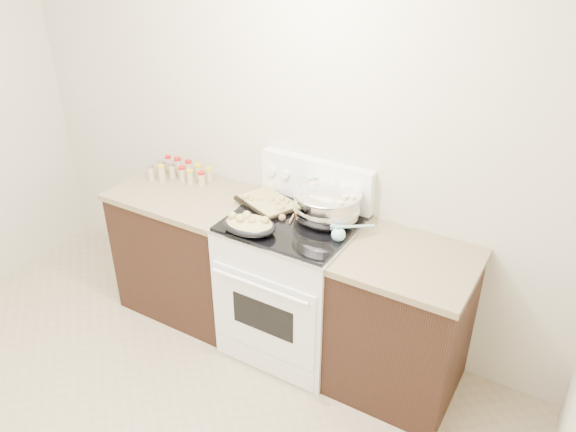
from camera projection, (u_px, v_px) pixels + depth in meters
The scene contains 10 objects.
room_shell at pixel (15, 182), 2.06m from camera, with size 4.10×3.60×2.75m.
counter_left at pixel (191, 249), 3.95m from camera, with size 0.93×0.67×0.92m.
counter_right at pixel (401, 324), 3.25m from camera, with size 0.73×0.67×0.92m.
kitchen_range at pixel (292, 282), 3.56m from camera, with size 0.78×0.73×1.22m.
mixing_bowl at pixel (327, 205), 3.31m from camera, with size 0.53×0.53×0.24m.
roasting_pan at pixel (249, 224), 3.20m from camera, with size 0.35×0.26×0.11m.
baking_sheet at pixel (268, 202), 3.50m from camera, with size 0.46×0.39×0.06m.
wooden_spoon at pixel (287, 215), 3.37m from camera, with size 0.09×0.26×0.04m.
blue_ladle at pixel (340, 234), 3.14m from camera, with size 0.18×0.24×0.10m.
spice_jars at pixel (180, 171), 3.87m from camera, with size 0.40×0.24×0.13m.
Camera 1 is at (1.81, -1.08, 2.60)m, focal length 35.00 mm.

